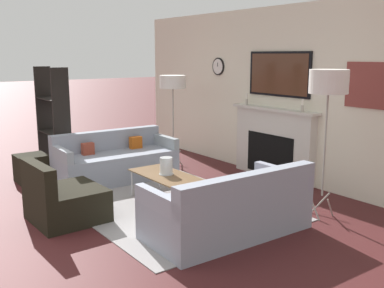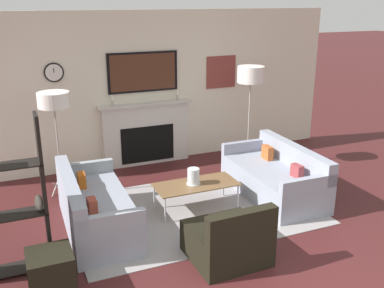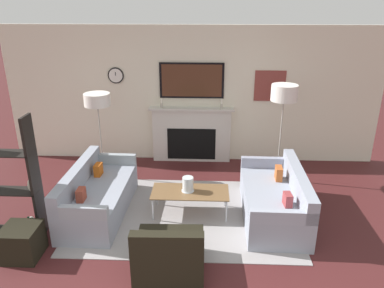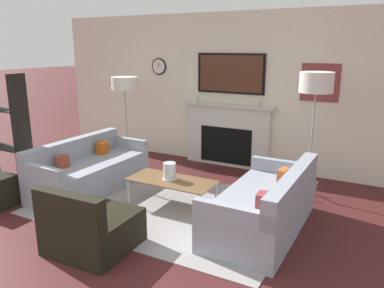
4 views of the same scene
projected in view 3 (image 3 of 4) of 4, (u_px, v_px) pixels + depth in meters
fireplace_wall at (192, 102)px, 7.46m from camera, size 7.40×0.28×2.70m
area_rug at (185, 214)px, 5.84m from camera, size 3.37×2.29×0.01m
couch_left at (97, 196)px, 5.80m from camera, size 0.84×1.87×0.76m
couch_right at (275, 201)px, 5.69m from camera, size 0.90×1.83×0.77m
armchair at (169, 255)px, 4.53m from camera, size 0.85×0.82×0.74m
coffee_table at (190, 193)px, 5.74m from camera, size 1.18×0.54×0.39m
hurricane_candle at (188, 185)px, 5.71m from camera, size 0.20×0.20×0.23m
floor_lamp_left at (97, 101)px, 6.57m from camera, size 0.46×0.46×1.61m
floor_lamp_right at (284, 94)px, 6.37m from camera, size 0.45×0.45×1.79m
shelf_unit at (8, 184)px, 5.10m from camera, size 0.86×0.28×1.76m
ottoman at (22, 242)px, 4.82m from camera, size 0.46×0.46×0.43m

